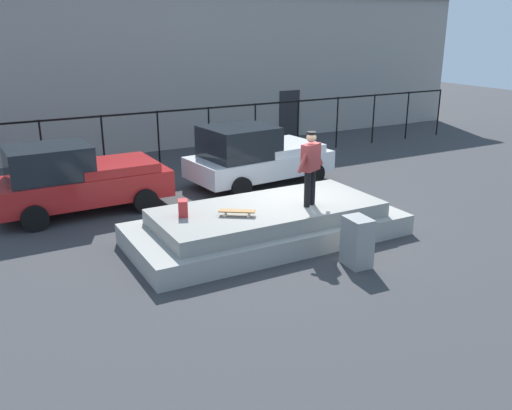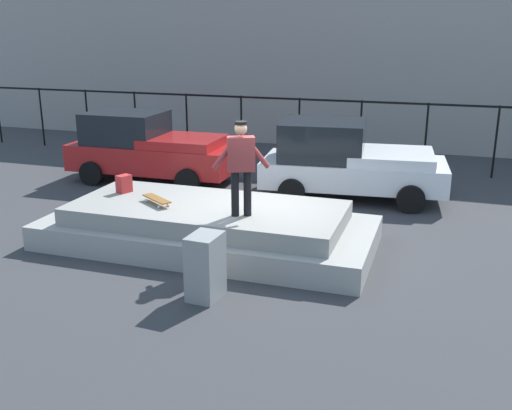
{
  "view_description": "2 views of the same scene",
  "coord_description": "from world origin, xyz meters",
  "px_view_note": "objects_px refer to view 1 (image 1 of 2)",
  "views": [
    {
      "loc": [
        -6.84,
        -10.54,
        4.74
      ],
      "look_at": [
        -0.69,
        0.66,
        0.53
      ],
      "focal_mm": 38.78,
      "sensor_mm": 36.0,
      "label": 1
    },
    {
      "loc": [
        3.32,
        -10.05,
        4.06
      ],
      "look_at": [
        -0.32,
        1.02,
        0.48
      ],
      "focal_mm": 41.13,
      "sensor_mm": 36.0,
      "label": 2
    }
  ],
  "objects_px": {
    "skateboarder": "(311,163)",
    "backpack": "(183,208)",
    "skateboard": "(237,211)",
    "car_white_pickup_mid": "(255,155)",
    "utility_box": "(357,242)",
    "car_red_pickup_near": "(76,179)"
  },
  "relations": [
    {
      "from": "skateboarder",
      "to": "backpack",
      "type": "relative_size",
      "value": 4.74
    },
    {
      "from": "backpack",
      "to": "skateboard",
      "type": "bearing_deg",
      "value": 82.26
    },
    {
      "from": "car_white_pickup_mid",
      "to": "utility_box",
      "type": "xyz_separation_m",
      "value": [
        -1.08,
        -6.29,
        -0.4
      ]
    },
    {
      "from": "skateboard",
      "to": "car_white_pickup_mid",
      "type": "relative_size",
      "value": 0.17
    },
    {
      "from": "skateboard",
      "to": "utility_box",
      "type": "height_order",
      "value": "utility_box"
    },
    {
      "from": "skateboarder",
      "to": "backpack",
      "type": "distance_m",
      "value": 2.98
    },
    {
      "from": "car_white_pickup_mid",
      "to": "utility_box",
      "type": "bearing_deg",
      "value": -99.72
    },
    {
      "from": "skateboarder",
      "to": "skateboard",
      "type": "bearing_deg",
      "value": 174.91
    },
    {
      "from": "skateboarder",
      "to": "backpack",
      "type": "height_order",
      "value": "skateboarder"
    },
    {
      "from": "backpack",
      "to": "car_white_pickup_mid",
      "type": "xyz_separation_m",
      "value": [
        3.88,
        3.86,
        -0.07
      ]
    },
    {
      "from": "backpack",
      "to": "utility_box",
      "type": "bearing_deg",
      "value": 69.56
    },
    {
      "from": "skateboard",
      "to": "car_white_pickup_mid",
      "type": "bearing_deg",
      "value": 57.03
    },
    {
      "from": "car_red_pickup_near",
      "to": "backpack",
      "type": "bearing_deg",
      "value": -68.59
    },
    {
      "from": "skateboarder",
      "to": "car_white_pickup_mid",
      "type": "relative_size",
      "value": 0.37
    },
    {
      "from": "skateboarder",
      "to": "car_white_pickup_mid",
      "type": "height_order",
      "value": "skateboarder"
    },
    {
      "from": "car_red_pickup_near",
      "to": "utility_box",
      "type": "distance_m",
      "value": 7.51
    },
    {
      "from": "backpack",
      "to": "car_red_pickup_near",
      "type": "distance_m",
      "value": 4.02
    },
    {
      "from": "skateboarder",
      "to": "backpack",
      "type": "bearing_deg",
      "value": 165.83
    },
    {
      "from": "skateboard",
      "to": "backpack",
      "type": "distance_m",
      "value": 1.16
    },
    {
      "from": "skateboard",
      "to": "car_white_pickup_mid",
      "type": "height_order",
      "value": "car_white_pickup_mid"
    },
    {
      "from": "skateboard",
      "to": "car_white_pickup_mid",
      "type": "distance_m",
      "value": 5.26
    },
    {
      "from": "skateboarder",
      "to": "car_red_pickup_near",
      "type": "distance_m",
      "value": 6.21
    }
  ]
}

